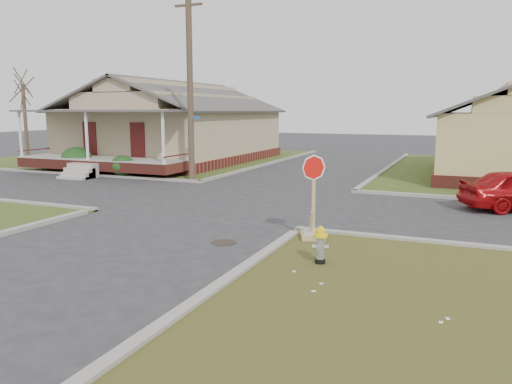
% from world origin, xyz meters
% --- Properties ---
extents(ground, '(120.00, 120.00, 0.00)m').
position_xyz_m(ground, '(0.00, 0.00, 0.00)').
color(ground, '#2C2C2F').
rests_on(ground, ground).
extents(verge_far_left, '(19.00, 19.00, 0.05)m').
position_xyz_m(verge_far_left, '(-13.00, 18.00, 0.03)').
color(verge_far_left, '#314518').
rests_on(verge_far_left, ground).
extents(curbs, '(80.00, 40.00, 0.12)m').
position_xyz_m(curbs, '(0.00, 5.00, 0.00)').
color(curbs, gray).
rests_on(curbs, ground).
extents(manhole, '(0.64, 0.64, 0.01)m').
position_xyz_m(manhole, '(2.20, -0.50, 0.01)').
color(manhole, black).
rests_on(manhole, ground).
extents(corner_house, '(10.10, 15.50, 5.30)m').
position_xyz_m(corner_house, '(-10.00, 16.68, 2.28)').
color(corner_house, maroon).
rests_on(corner_house, ground).
extents(utility_pole, '(1.80, 0.28, 9.00)m').
position_xyz_m(utility_pole, '(-4.20, 8.90, 4.66)').
color(utility_pole, '#3E2E24').
rests_on(utility_pole, ground).
extents(tree_far_left, '(0.22, 0.22, 4.90)m').
position_xyz_m(tree_far_left, '(-18.00, 12.00, 2.50)').
color(tree_far_left, '#3E2E24').
rests_on(tree_far_left, verge_far_left).
extents(fire_hydrant, '(0.31, 0.31, 0.83)m').
position_xyz_m(fire_hydrant, '(4.96, -1.35, 0.50)').
color(fire_hydrant, black).
rests_on(fire_hydrant, ground).
extents(stop_sign, '(0.62, 0.60, 2.18)m').
position_xyz_m(stop_sign, '(4.21, 0.62, 0.52)').
color(stop_sign, tan).
rests_on(stop_sign, ground).
extents(hedge_left, '(1.64, 1.34, 1.25)m').
position_xyz_m(hedge_left, '(-11.62, 9.41, 0.68)').
color(hedge_left, '#193B15').
rests_on(hedge_left, verge_far_left).
extents(hedge_right, '(1.39, 1.14, 1.07)m').
position_xyz_m(hedge_right, '(-8.13, 8.81, 0.58)').
color(hedge_right, '#193B15').
rests_on(hedge_right, verge_far_left).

